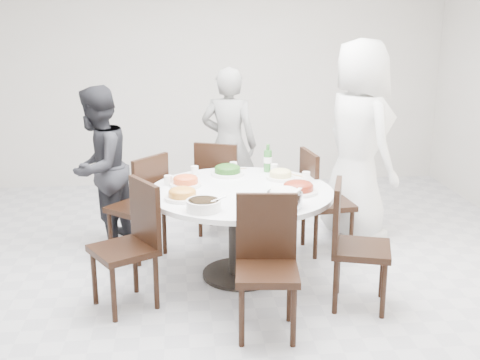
{
  "coord_description": "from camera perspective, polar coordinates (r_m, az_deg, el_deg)",
  "views": [
    {
      "loc": [
        -0.37,
        -4.54,
        2.14
      ],
      "look_at": [
        0.12,
        0.14,
        0.82
      ],
      "focal_mm": 45.0,
      "sensor_mm": 36.0,
      "label": 1
    }
  ],
  "objects": [
    {
      "name": "chair_ne",
      "position": [
        5.53,
        8.32,
        -2.01
      ],
      "size": [
        0.47,
        0.47,
        0.95
      ],
      "primitive_type": "cube",
      "rotation": [
        0.0,
        0.0,
        1.69
      ],
      "color": "black",
      "rests_on": "floor"
    },
    {
      "name": "chopsticks",
      "position": [
        5.46,
        -0.79,
        0.99
      ],
      "size": [
        0.24,
        0.04,
        0.01
      ],
      "primitive_type": null,
      "color": "tan",
      "rests_on": "dining_table"
    },
    {
      "name": "dish_orange",
      "position": [
        4.98,
        -5.18,
        -0.17
      ],
      "size": [
        0.26,
        0.26,
        0.07
      ],
      "primitive_type": "cylinder",
      "color": "white",
      "rests_on": "dining_table"
    },
    {
      "name": "dish_greens",
      "position": [
        5.29,
        -1.19,
        0.87
      ],
      "size": [
        0.29,
        0.29,
        0.08
      ],
      "primitive_type": "cylinder",
      "color": "white",
      "rests_on": "dining_table"
    },
    {
      "name": "wall_front",
      "position": [
        1.74,
        6.91,
        -9.52
      ],
      "size": [
        6.0,
        0.01,
        2.8
      ],
      "primitive_type": "cube",
      "color": "silver",
      "rests_on": "ground"
    },
    {
      "name": "diner_left",
      "position": [
        5.67,
        -13.3,
        1.1
      ],
      "size": [
        0.79,
        0.89,
        1.51
      ],
      "primitive_type": "imported",
      "rotation": [
        0.0,
        0.0,
        4.36
      ],
      "color": "black",
      "rests_on": "floor"
    },
    {
      "name": "soup_bowl",
      "position": [
        4.36,
        -3.47,
        -2.39
      ],
      "size": [
        0.26,
        0.26,
        0.08
      ],
      "primitive_type": "cylinder",
      "color": "white",
      "rests_on": "dining_table"
    },
    {
      "name": "beverage_bottle",
      "position": [
        5.4,
        2.65,
        2.11
      ],
      "size": [
        0.07,
        0.07,
        0.25
      ],
      "primitive_type": "cylinder",
      "color": "#2C6E2C",
      "rests_on": "dining_table"
    },
    {
      "name": "rice_bowl",
      "position": [
        4.44,
        4.25,
        -1.86
      ],
      "size": [
        0.26,
        0.26,
        0.11
      ],
      "primitive_type": "cylinder",
      "color": "silver",
      "rests_on": "dining_table"
    },
    {
      "name": "chair_se",
      "position": [
        4.54,
        11.45,
        -6.17
      ],
      "size": [
        0.53,
        0.53,
        0.95
      ],
      "primitive_type": "cube",
      "rotation": [
        0.0,
        0.0,
        7.55
      ],
      "color": "black",
      "rests_on": "floor"
    },
    {
      "name": "floor",
      "position": [
        5.03,
        -1.23,
        -9.52
      ],
      "size": [
        6.0,
        6.0,
        0.01
      ],
      "primitive_type": "cube",
      "color": "#BBBCC1",
      "rests_on": "ground"
    },
    {
      "name": "dining_table",
      "position": [
        4.98,
        0.06,
        -5.09
      ],
      "size": [
        1.5,
        1.5,
        0.75
      ],
      "primitive_type": "cylinder",
      "color": "white",
      "rests_on": "floor"
    },
    {
      "name": "dish_pale",
      "position": [
        5.18,
        3.86,
        0.42
      ],
      "size": [
        0.24,
        0.24,
        0.06
      ],
      "primitive_type": "cylinder",
      "color": "white",
      "rests_on": "dining_table"
    },
    {
      "name": "diner_right",
      "position": [
        5.83,
        11.17,
        3.66
      ],
      "size": [
        0.86,
        1.07,
        1.91
      ],
      "primitive_type": "imported",
      "rotation": [
        0.0,
        0.0,
        1.87
      ],
      "color": "silver",
      "rests_on": "floor"
    },
    {
      "name": "chair_s",
      "position": [
        4.07,
        2.58,
        -8.47
      ],
      "size": [
        0.46,
        0.46,
        0.95
      ],
      "primitive_type": "cube",
      "rotation": [
        0.0,
        0.0,
        6.17
      ],
      "color": "black",
      "rests_on": "floor"
    },
    {
      "name": "wall_back",
      "position": [
        7.58,
        -3.22,
        10.04
      ],
      "size": [
        6.0,
        0.01,
        2.8
      ],
      "primitive_type": "cube",
      "color": "silver",
      "rests_on": "ground"
    },
    {
      "name": "diner_middle",
      "position": [
        6.27,
        -1.05,
        3.37
      ],
      "size": [
        0.68,
        0.55,
        1.61
      ],
      "primitive_type": "imported",
      "rotation": [
        0.0,
        0.0,
        2.82
      ],
      "color": "black",
      "rests_on": "floor"
    },
    {
      "name": "dish_tofu",
      "position": [
        4.63,
        -5.49,
        -1.42
      ],
      "size": [
        0.27,
        0.27,
        0.07
      ],
      "primitive_type": "cylinder",
      "color": "white",
      "rests_on": "dining_table"
    },
    {
      "name": "chair_nw",
      "position": [
        5.43,
        -9.8,
        -2.41
      ],
      "size": [
        0.59,
        0.59,
        0.95
      ],
      "primitive_type": "cube",
      "rotation": [
        0.0,
        0.0,
        4.0
      ],
      "color": "black",
      "rests_on": "floor"
    },
    {
      "name": "chair_n",
      "position": [
        5.92,
        -1.73,
        -0.67
      ],
      "size": [
        0.55,
        0.55,
        0.95
      ],
      "primitive_type": "cube",
      "rotation": [
        0.0,
        0.0,
        2.76
      ],
      "color": "black",
      "rests_on": "floor"
    },
    {
      "name": "tea_cups",
      "position": [
        5.43,
        -0.62,
        1.28
      ],
      "size": [
        0.07,
        0.07,
        0.08
      ],
      "primitive_type": "cylinder",
      "color": "white",
      "rests_on": "dining_table"
    },
    {
      "name": "dish_redbrown",
      "position": [
        4.79,
        5.55,
        -0.79
      ],
      "size": [
        0.31,
        0.31,
        0.08
      ],
      "primitive_type": "cylinder",
      "color": "white",
      "rests_on": "dining_table"
    },
    {
      "name": "chair_sw",
      "position": [
        4.51,
        -11.02,
        -6.27
      ],
      "size": [
        0.57,
        0.57,
        0.95
      ],
      "primitive_type": "cube",
      "rotation": [
        0.0,
        0.0,
        5.24
      ],
      "color": "black",
      "rests_on": "floor"
    }
  ]
}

